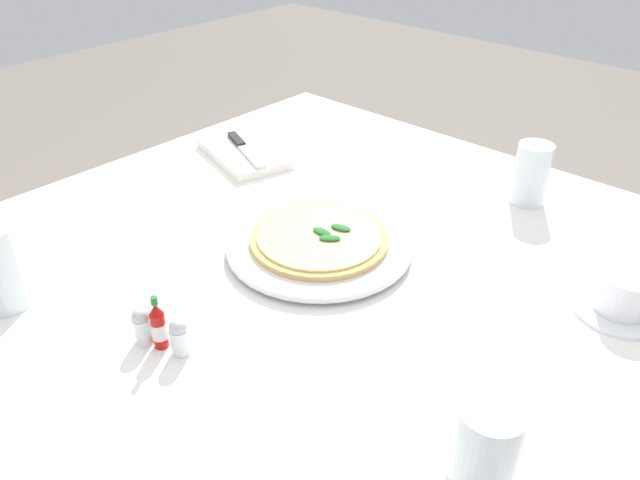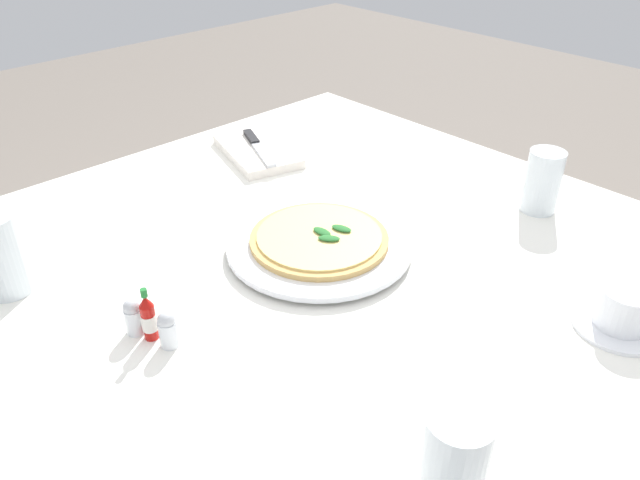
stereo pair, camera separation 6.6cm
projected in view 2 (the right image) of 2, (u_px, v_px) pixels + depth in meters
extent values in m
cube|color=white|center=(319.00, 255.00, 1.05)|extent=(1.14, 1.14, 0.02)
cube|color=white|center=(493.00, 217.00, 1.46)|extent=(1.14, 0.01, 0.28)
cube|color=white|center=(158.00, 212.00, 1.47)|extent=(0.01, 1.14, 0.28)
cylinder|color=brown|center=(326.00, 232.00, 1.81)|extent=(0.06, 0.06, 0.71)
cylinder|color=white|center=(321.00, 247.00, 1.04)|extent=(0.19, 0.19, 0.01)
cylinder|color=white|center=(321.00, 243.00, 1.04)|extent=(0.31, 0.31, 0.01)
cylinder|color=#DBAD60|center=(321.00, 238.00, 1.03)|extent=(0.23, 0.23, 0.01)
cylinder|color=#EFD17A|center=(321.00, 234.00, 1.03)|extent=(0.21, 0.21, 0.00)
ellipsoid|color=#2D7533|center=(324.00, 233.00, 1.02)|extent=(0.04, 0.02, 0.01)
ellipsoid|color=#2D7533|center=(331.00, 237.00, 1.01)|extent=(0.04, 0.04, 0.01)
ellipsoid|color=#2D7533|center=(342.00, 228.00, 1.04)|extent=(0.04, 0.03, 0.01)
cylinder|color=white|center=(619.00, 325.00, 0.88)|extent=(0.13, 0.13, 0.01)
cylinder|color=white|center=(625.00, 307.00, 0.86)|extent=(0.08, 0.08, 0.06)
torus|color=white|center=(628.00, 286.00, 0.89)|extent=(0.02, 0.04, 0.03)
cylinder|color=black|center=(630.00, 292.00, 0.84)|extent=(0.07, 0.07, 0.00)
cylinder|color=white|center=(455.00, 454.00, 0.63)|extent=(0.07, 0.07, 0.10)
cylinder|color=silver|center=(454.00, 461.00, 0.64)|extent=(0.06, 0.06, 0.08)
cylinder|color=white|center=(0.00, 255.00, 0.92)|extent=(0.07, 0.07, 0.13)
cylinder|color=silver|center=(3.00, 263.00, 0.92)|extent=(0.06, 0.06, 0.10)
cylinder|color=white|center=(543.00, 181.00, 1.13)|extent=(0.07, 0.07, 0.12)
cylinder|color=silver|center=(540.00, 192.00, 1.14)|extent=(0.06, 0.06, 0.08)
cube|color=white|center=(258.00, 151.00, 1.36)|extent=(0.25, 0.19, 0.02)
cube|color=silver|center=(264.00, 155.00, 1.32)|extent=(0.12, 0.06, 0.01)
cube|color=black|center=(251.00, 137.00, 1.39)|extent=(0.08, 0.05, 0.01)
cylinder|color=#B7140F|center=(151.00, 323.00, 0.84)|extent=(0.02, 0.02, 0.05)
cylinder|color=white|center=(151.00, 323.00, 0.84)|extent=(0.02, 0.02, 0.02)
cone|color=#B7140F|center=(147.00, 302.00, 0.82)|extent=(0.02, 0.02, 0.02)
cylinder|color=#1E722D|center=(145.00, 294.00, 0.81)|extent=(0.01, 0.01, 0.01)
cylinder|color=white|center=(169.00, 334.00, 0.83)|extent=(0.03, 0.03, 0.04)
cylinder|color=white|center=(169.00, 337.00, 0.84)|extent=(0.02, 0.02, 0.03)
sphere|color=silver|center=(166.00, 320.00, 0.82)|extent=(0.02, 0.02, 0.02)
cylinder|color=white|center=(135.00, 321.00, 0.86)|extent=(0.03, 0.03, 0.04)
cylinder|color=#38332D|center=(135.00, 324.00, 0.86)|extent=(0.02, 0.02, 0.03)
sphere|color=silver|center=(132.00, 307.00, 0.84)|extent=(0.02, 0.02, 0.02)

